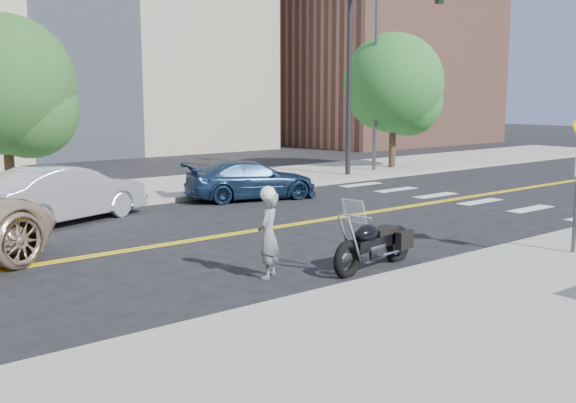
% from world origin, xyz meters
% --- Properties ---
extents(ground_plane, '(120.00, 120.00, 0.00)m').
position_xyz_m(ground_plane, '(0.00, 0.00, 0.00)').
color(ground_plane, black).
rests_on(ground_plane, ground).
extents(sidewalk_near, '(60.00, 5.00, 0.15)m').
position_xyz_m(sidewalk_near, '(0.00, -7.50, 0.07)').
color(sidewalk_near, '#9E9B91').
rests_on(sidewalk_near, ground_plane).
extents(sidewalk_far, '(60.00, 5.00, 0.15)m').
position_xyz_m(sidewalk_far, '(0.00, 7.50, 0.07)').
color(sidewalk_far, '#9E9B91').
rests_on(sidewalk_far, ground_plane).
extents(building_right, '(14.00, 12.00, 12.00)m').
position_xyz_m(building_right, '(26.00, 20.00, 6.00)').
color(building_right, '#8C5947').
rests_on(building_right, ground_plane).
extents(lamp_post, '(0.16, 0.16, 8.00)m').
position_xyz_m(lamp_post, '(12.00, 6.50, 4.15)').
color(lamp_post, '#4C4C51').
rests_on(lamp_post, sidewalk_far).
extents(traffic_light, '(0.28, 4.50, 7.00)m').
position_xyz_m(traffic_light, '(10.00, 5.08, 4.67)').
color(traffic_light, black).
rests_on(traffic_light, sidewalk_far).
extents(motorcyclist, '(0.68, 0.63, 1.65)m').
position_xyz_m(motorcyclist, '(-1.27, -3.54, 0.82)').
color(motorcyclist, '#B5B6BA').
rests_on(motorcyclist, ground).
extents(motorcycle, '(2.36, 1.04, 1.39)m').
position_xyz_m(motorcycle, '(0.67, -4.26, 0.69)').
color(motorcycle, black).
rests_on(motorcycle, ground).
extents(parked_car_silver, '(4.71, 2.94, 1.47)m').
position_xyz_m(parked_car_silver, '(-2.07, 3.97, 0.73)').
color(parked_car_silver, silver).
rests_on(parked_car_silver, ground).
extents(parked_car_blue, '(4.45, 2.77, 1.20)m').
position_xyz_m(parked_car_blue, '(3.92, 4.08, 0.60)').
color(parked_car_blue, navy).
rests_on(parked_car_blue, ground).
extents(tree_far_a, '(4.06, 4.06, 5.55)m').
position_xyz_m(tree_far_a, '(-2.27, 7.62, 3.51)').
color(tree_far_a, '#382619').
rests_on(tree_far_a, ground).
extents(tree_far_b, '(4.22, 4.22, 5.84)m').
position_xyz_m(tree_far_b, '(13.40, 6.77, 3.72)').
color(tree_far_b, '#382619').
rests_on(tree_far_b, ground).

